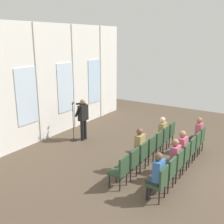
{
  "coord_description": "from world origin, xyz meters",
  "views": [
    {
      "loc": [
        -7.6,
        -2.05,
        4.03
      ],
      "look_at": [
        0.16,
        2.95,
        1.5
      ],
      "focal_mm": 43.65,
      "sensor_mm": 36.0,
      "label": 1
    }
  ],
  "objects_px": {
    "speaker": "(83,116)",
    "chair_r1_c0": "(159,181)",
    "audience_r1_c0": "(156,174)",
    "audience_r1_c6": "(197,133)",
    "audience_r1_c2": "(173,157)",
    "chair_r1_c3": "(183,156)",
    "mic_stand": "(74,132)",
    "audience_r0_c5": "(161,132)",
    "audience_r0_c2": "(138,147)",
    "chair_r1_c2": "(176,163)",
    "chair_r1_c1": "(168,172)",
    "chair_r0_c1": "(131,162)",
    "chair_r0_c3": "(149,148)",
    "chair_r0_c5": "(163,137)",
    "chair_r0_c2": "(140,154)",
    "chair_r1_c4": "(189,149)",
    "chair_r0_c0": "(120,170)",
    "chair_r1_c5": "(194,144)",
    "chair_r0_c4": "(156,142)",
    "chair_r1_c6": "(199,138)",
    "chair_r0_c6": "(169,133)",
    "audience_r1_c3": "(181,149)"
  },
  "relations": [
    {
      "from": "chair_r0_c0",
      "to": "chair_r1_c3",
      "type": "bearing_deg",
      "value": -32.45
    },
    {
      "from": "chair_r0_c2",
      "to": "chair_r0_c6",
      "type": "distance_m",
      "value": 2.39
    },
    {
      "from": "mic_stand",
      "to": "audience_r0_c5",
      "type": "bearing_deg",
      "value": -74.24
    },
    {
      "from": "audience_r1_c0",
      "to": "chair_r1_c6",
      "type": "relative_size",
      "value": 1.39
    },
    {
      "from": "audience_r1_c0",
      "to": "chair_r1_c3",
      "type": "height_order",
      "value": "audience_r1_c0"
    },
    {
      "from": "mic_stand",
      "to": "audience_r1_c6",
      "type": "xyz_separation_m",
      "value": [
        1.54,
        -4.49,
        0.39
      ]
    },
    {
      "from": "chair_r0_c3",
      "to": "chair_r0_c4",
      "type": "height_order",
      "value": "same"
    },
    {
      "from": "speaker",
      "to": "mic_stand",
      "type": "height_order",
      "value": "speaker"
    },
    {
      "from": "audience_r1_c2",
      "to": "chair_r1_c5",
      "type": "xyz_separation_m",
      "value": [
        1.79,
        -0.08,
        -0.17
      ]
    },
    {
      "from": "chair_r0_c6",
      "to": "audience_r1_c3",
      "type": "bearing_deg",
      "value": -149.41
    },
    {
      "from": "chair_r1_c5",
      "to": "chair_r0_c0",
      "type": "bearing_deg",
      "value": 159.12
    },
    {
      "from": "mic_stand",
      "to": "chair_r1_c5",
      "type": "distance_m",
      "value": 4.67
    },
    {
      "from": "chair_r0_c6",
      "to": "audience_r1_c0",
      "type": "xyz_separation_m",
      "value": [
        -3.59,
        -1.06,
        0.19
      ]
    },
    {
      "from": "audience_r0_c2",
      "to": "chair_r1_c1",
      "type": "distance_m",
      "value": 1.38
    },
    {
      "from": "chair_r0_c0",
      "to": "audience_r0_c5",
      "type": "relative_size",
      "value": 0.73
    },
    {
      "from": "chair_r0_c1",
      "to": "chair_r0_c3",
      "type": "height_order",
      "value": "same"
    },
    {
      "from": "speaker",
      "to": "chair_r1_c2",
      "type": "xyz_separation_m",
      "value": [
        -1.14,
        -4.31,
        -0.44
      ]
    },
    {
      "from": "audience_r0_c2",
      "to": "chair_r1_c4",
      "type": "height_order",
      "value": "audience_r0_c2"
    },
    {
      "from": "chair_r0_c5",
      "to": "audience_r1_c6",
      "type": "bearing_deg",
      "value": -60.55
    },
    {
      "from": "audience_r1_c2",
      "to": "audience_r1_c3",
      "type": "bearing_deg",
      "value": -0.37
    },
    {
      "from": "speaker",
      "to": "chair_r1_c0",
      "type": "distance_m",
      "value": 4.92
    },
    {
      "from": "audience_r1_c0",
      "to": "chair_r1_c2",
      "type": "relative_size",
      "value": 1.39
    },
    {
      "from": "speaker",
      "to": "audience_r0_c2",
      "type": "relative_size",
      "value": 1.22
    },
    {
      "from": "chair_r1_c0",
      "to": "chair_r1_c1",
      "type": "bearing_deg",
      "value": 0.0
    },
    {
      "from": "chair_r1_c0",
      "to": "audience_r1_c6",
      "type": "bearing_deg",
      "value": 1.31
    },
    {
      "from": "audience_r1_c0",
      "to": "audience_r1_c6",
      "type": "bearing_deg",
      "value": -0.01
    },
    {
      "from": "mic_stand",
      "to": "chair_r0_c4",
      "type": "bearing_deg",
      "value": -84.22
    },
    {
      "from": "audience_r0_c5",
      "to": "chair_r1_c2",
      "type": "distance_m",
      "value": 2.18
    },
    {
      "from": "chair_r1_c4",
      "to": "audience_r1_c6",
      "type": "height_order",
      "value": "audience_r1_c6"
    },
    {
      "from": "chair_r0_c1",
      "to": "chair_r1_c5",
      "type": "height_order",
      "value": "same"
    },
    {
      "from": "audience_r0_c2",
      "to": "chair_r1_c2",
      "type": "height_order",
      "value": "audience_r0_c2"
    },
    {
      "from": "audience_r0_c5",
      "to": "audience_r1_c6",
      "type": "bearing_deg",
      "value": -62.36
    },
    {
      "from": "chair_r0_c1",
      "to": "chair_r0_c2",
      "type": "height_order",
      "value": "same"
    },
    {
      "from": "chair_r0_c3",
      "to": "chair_r1_c5",
      "type": "distance_m",
      "value": 1.65
    },
    {
      "from": "chair_r0_c0",
      "to": "chair_r0_c2",
      "type": "height_order",
      "value": "same"
    },
    {
      "from": "speaker",
      "to": "chair_r0_c4",
      "type": "xyz_separation_m",
      "value": [
        0.06,
        -3.17,
        -0.44
      ]
    },
    {
      "from": "chair_r0_c2",
      "to": "audience_r0_c5",
      "type": "relative_size",
      "value": 0.73
    },
    {
      "from": "chair_r1_c4",
      "to": "chair_r1_c5",
      "type": "distance_m",
      "value": 0.6
    },
    {
      "from": "chair_r0_c2",
      "to": "chair_r0_c5",
      "type": "bearing_deg",
      "value": 0.0
    },
    {
      "from": "audience_r1_c0",
      "to": "chair_r1_c6",
      "type": "distance_m",
      "value": 3.59
    },
    {
      "from": "audience_r1_c2",
      "to": "chair_r1_c3",
      "type": "xyz_separation_m",
      "value": [
        0.6,
        -0.08,
        -0.17
      ]
    },
    {
      "from": "audience_r1_c0",
      "to": "chair_r1_c4",
      "type": "distance_m",
      "value": 2.4
    },
    {
      "from": "chair_r1_c1",
      "to": "chair_r1_c4",
      "type": "relative_size",
      "value": 1.0
    },
    {
      "from": "chair_r0_c5",
      "to": "speaker",
      "type": "bearing_deg",
      "value": 101.66
    },
    {
      "from": "chair_r0_c1",
      "to": "audience_r1_c3",
      "type": "relative_size",
      "value": 0.7
    },
    {
      "from": "mic_stand",
      "to": "audience_r0_c2",
      "type": "xyz_separation_m",
      "value": [
        -0.85,
        -3.35,
        0.43
      ]
    },
    {
      "from": "chair_r1_c4",
      "to": "speaker",
      "type": "bearing_deg",
      "value": 90.74
    },
    {
      "from": "chair_r0_c2",
      "to": "chair_r1_c1",
      "type": "xyz_separation_m",
      "value": [
        -0.6,
        -1.14,
        0.0
      ]
    },
    {
      "from": "audience_r1_c6",
      "to": "chair_r1_c2",
      "type": "bearing_deg",
      "value": -178.04
    },
    {
      "from": "chair_r0_c0",
      "to": "chair_r1_c6",
      "type": "relative_size",
      "value": 1.0
    }
  ]
}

